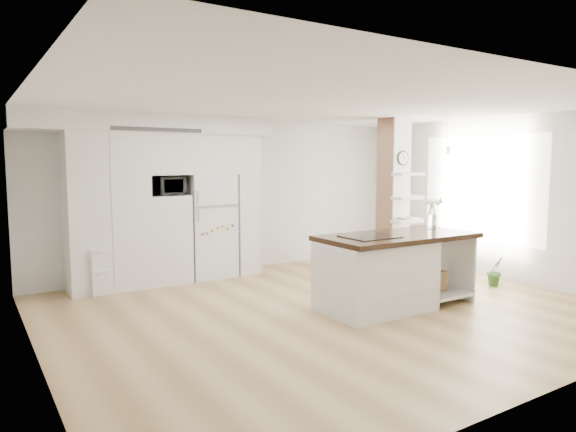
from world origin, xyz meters
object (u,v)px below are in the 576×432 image
at_px(refrigerator, 209,226).
at_px(bookshelf, 108,272).
at_px(kitchen_island, 383,271).
at_px(floor_plant_a, 495,271).

relative_size(refrigerator, bookshelf, 2.55).
distance_m(refrigerator, bookshelf, 1.84).
distance_m(refrigerator, kitchen_island, 3.27).
relative_size(bookshelf, floor_plant_a, 1.42).
distance_m(kitchen_island, floor_plant_a, 2.40).
distance_m(bookshelf, floor_plant_a, 6.00).
relative_size(kitchen_island, floor_plant_a, 4.56).
bearing_deg(kitchen_island, floor_plant_a, 0.21).
bearing_deg(floor_plant_a, bookshelf, 151.26).
xyz_separation_m(refrigerator, bookshelf, (-1.74, -0.18, -0.57)).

